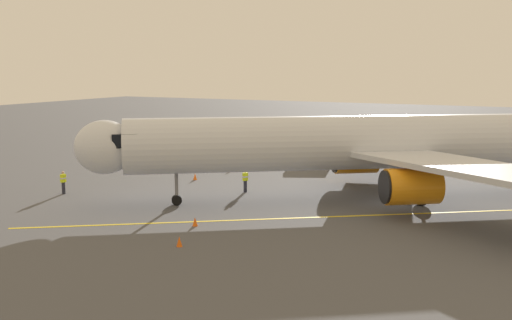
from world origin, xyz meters
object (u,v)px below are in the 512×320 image
at_px(ground_crew_marshaller, 63,182).
at_px(box_truck_portside, 312,146).
at_px(safety_cone_wing_starboard, 195,222).
at_px(airplane, 371,143).
at_px(safety_cone_nose_left, 179,242).
at_px(safety_cone_wing_port, 230,169).
at_px(safety_cone_nose_right, 195,177).
at_px(ground_crew_wing_walker, 245,181).

bearing_deg(ground_crew_marshaller, box_truck_portside, -112.91).
xyz_separation_m(box_truck_portside, safety_cone_wing_starboard, (-3.61, 27.82, -1.11)).
distance_m(airplane, box_truck_portside, 19.05).
relative_size(ground_crew_marshaller, safety_cone_nose_left, 3.11).
bearing_deg(box_truck_portside, safety_cone_wing_port, 68.41).
bearing_deg(safety_cone_nose_right, box_truck_portside, -107.01).
xyz_separation_m(ground_crew_wing_walker, safety_cone_nose_right, (6.12, -2.62, -0.61)).
height_order(airplane, ground_crew_marshaller, airplane).
distance_m(box_truck_portside, safety_cone_wing_port, 10.79).
height_order(airplane, safety_cone_wing_port, airplane).
relative_size(ground_crew_marshaller, safety_cone_wing_port, 3.11).
distance_m(ground_crew_wing_walker, box_truck_portside, 17.58).
bearing_deg(safety_cone_nose_left, safety_cone_wing_starboard, -68.80).
bearing_deg(ground_crew_wing_walker, safety_cone_nose_right, -23.19).
bearing_deg(safety_cone_wing_starboard, ground_crew_wing_walker, -78.82).
relative_size(airplane, safety_cone_nose_left, 63.75).
height_order(ground_crew_marshaller, ground_crew_wing_walker, same).
bearing_deg(safety_cone_nose_left, safety_cone_nose_right, -60.18).
xyz_separation_m(ground_crew_wing_walker, box_truck_portside, (1.57, -17.50, 0.50)).
height_order(safety_cone_nose_right, safety_cone_wing_port, same).
bearing_deg(ground_crew_marshaller, airplane, -157.58).
xyz_separation_m(ground_crew_marshaller, safety_cone_wing_starboard, (-13.83, 3.64, -0.61)).
height_order(ground_crew_marshaller, safety_cone_nose_right, ground_crew_marshaller).
bearing_deg(safety_cone_wing_starboard, safety_cone_nose_left, 111.20).
relative_size(airplane, safety_cone_wing_port, 63.75).
bearing_deg(safety_cone_nose_right, ground_crew_wing_walker, 156.81).
distance_m(ground_crew_marshaller, safety_cone_wing_port, 15.53).
distance_m(box_truck_portside, safety_cone_wing_starboard, 28.07).
bearing_deg(safety_cone_wing_starboard, airplane, -119.95).
relative_size(safety_cone_nose_left, safety_cone_wing_port, 1.00).
height_order(ground_crew_wing_walker, box_truck_portside, box_truck_portside).
distance_m(ground_crew_marshaller, box_truck_portside, 26.25).
bearing_deg(ground_crew_marshaller, safety_cone_wing_port, -113.82).
distance_m(airplane, ground_crew_wing_walker, 9.82).
bearing_deg(safety_cone_nose_left, ground_crew_wing_walker, -75.91).
height_order(ground_crew_wing_walker, safety_cone_wing_starboard, ground_crew_wing_walker).
bearing_deg(safety_cone_wing_port, ground_crew_marshaller, 66.18).
distance_m(safety_cone_nose_left, safety_cone_wing_port, 23.69).
relative_size(ground_crew_wing_walker, safety_cone_nose_left, 3.11).
distance_m(ground_crew_marshaller, safety_cone_nose_right, 10.91).
xyz_separation_m(ground_crew_marshaller, safety_cone_wing_port, (-6.27, -14.20, -0.61)).
relative_size(ground_crew_marshaller, box_truck_portside, 0.34).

